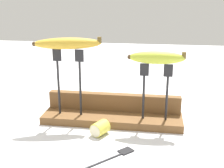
{
  "coord_description": "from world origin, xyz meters",
  "views": [
    {
      "loc": [
        0.13,
        -0.85,
        0.39
      ],
      "look_at": [
        0.0,
        0.0,
        0.12
      ],
      "focal_mm": 48.13,
      "sensor_mm": 36.0,
      "label": 1
    }
  ],
  "objects_px": {
    "fork_stand_right": "(156,86)",
    "banana_raised_left": "(67,43)",
    "banana_chunk_near": "(100,128)",
    "fork_stand_left": "(69,77)",
    "banana_raised_right": "(157,58)",
    "fork_fallen_near": "(110,157)"
  },
  "relations": [
    {
      "from": "fork_stand_right",
      "to": "banana_raised_left",
      "type": "relative_size",
      "value": 0.84
    },
    {
      "from": "fork_stand_right",
      "to": "banana_raised_left",
      "type": "distance_m",
      "value": 0.29
    },
    {
      "from": "banana_raised_left",
      "to": "banana_chunk_near",
      "type": "xyz_separation_m",
      "value": [
        0.11,
        -0.08,
        -0.22
      ]
    },
    {
      "from": "fork_stand_left",
      "to": "fork_stand_right",
      "type": "bearing_deg",
      "value": 0.0
    },
    {
      "from": "fork_stand_left",
      "to": "banana_raised_left",
      "type": "xyz_separation_m",
      "value": [
        -0.0,
        -0.0,
        0.1
      ]
    },
    {
      "from": "fork_stand_left",
      "to": "banana_chunk_near",
      "type": "height_order",
      "value": "fork_stand_left"
    },
    {
      "from": "banana_raised_left",
      "to": "fork_stand_right",
      "type": "bearing_deg",
      "value": 0.0
    },
    {
      "from": "fork_stand_right",
      "to": "banana_raised_right",
      "type": "relative_size",
      "value": 1.03
    },
    {
      "from": "banana_raised_left",
      "to": "fork_fallen_near",
      "type": "distance_m",
      "value": 0.35
    },
    {
      "from": "fork_stand_left",
      "to": "banana_chunk_near",
      "type": "bearing_deg",
      "value": -36.89
    },
    {
      "from": "fork_fallen_near",
      "to": "banana_chunk_near",
      "type": "height_order",
      "value": "banana_chunk_near"
    },
    {
      "from": "fork_fallen_near",
      "to": "banana_chunk_near",
      "type": "relative_size",
      "value": 2.52
    },
    {
      "from": "banana_chunk_near",
      "to": "fork_fallen_near",
      "type": "bearing_deg",
      "value": -68.82
    },
    {
      "from": "fork_fallen_near",
      "to": "banana_chunk_near",
      "type": "xyz_separation_m",
      "value": [
        -0.05,
        0.12,
        0.02
      ]
    },
    {
      "from": "banana_raised_right",
      "to": "banana_chunk_near",
      "type": "height_order",
      "value": "banana_raised_right"
    },
    {
      "from": "banana_raised_right",
      "to": "banana_chunk_near",
      "type": "relative_size",
      "value": 2.75
    },
    {
      "from": "banana_chunk_near",
      "to": "banana_raised_left",
      "type": "bearing_deg",
      "value": 143.14
    },
    {
      "from": "banana_raised_right",
      "to": "banana_chunk_near",
      "type": "xyz_separation_m",
      "value": [
        -0.15,
        -0.08,
        -0.19
      ]
    },
    {
      "from": "fork_stand_left",
      "to": "fork_stand_right",
      "type": "relative_size",
      "value": 1.21
    },
    {
      "from": "banana_raised_right",
      "to": "fork_fallen_near",
      "type": "height_order",
      "value": "banana_raised_right"
    },
    {
      "from": "fork_stand_left",
      "to": "fork_fallen_near",
      "type": "xyz_separation_m",
      "value": [
        0.16,
        -0.2,
        -0.14
      ]
    },
    {
      "from": "banana_raised_left",
      "to": "banana_raised_right",
      "type": "height_order",
      "value": "banana_raised_left"
    }
  ]
}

